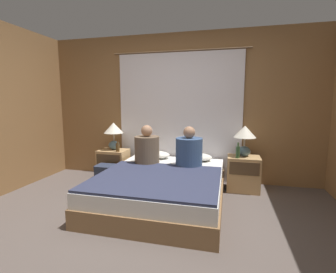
{
  "coord_description": "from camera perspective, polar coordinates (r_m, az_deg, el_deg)",
  "views": [
    {
      "loc": [
        0.83,
        -2.23,
        1.36
      ],
      "look_at": [
        0.0,
        1.13,
        0.86
      ],
      "focal_mm": 26.0,
      "sensor_mm": 36.0,
      "label": 1
    }
  ],
  "objects": [
    {
      "name": "ground_plane",
      "position": [
        2.74,
        -6.16,
        -21.65
      ],
      "size": [
        16.0,
        16.0,
        0.0
      ],
      "primitive_type": "plane",
      "color": "#564C47"
    },
    {
      "name": "wall_back",
      "position": [
        4.25,
        2.64,
        6.71
      ],
      "size": [
        4.79,
        0.06,
        2.5
      ],
      "color": "olive",
      "rests_on": "ground_plane"
    },
    {
      "name": "curtain_panel",
      "position": [
        4.19,
        2.46,
        4.61
      ],
      "size": [
        2.32,
        0.02,
        2.2
      ],
      "color": "white",
      "rests_on": "ground_plane"
    },
    {
      "name": "bed",
      "position": [
        3.38,
        -1.24,
        -11.83
      ],
      "size": [
        1.59,
        1.97,
        0.41
      ],
      "color": "olive",
      "rests_on": "ground_plane"
    },
    {
      "name": "nightstand_left",
      "position": [
        4.38,
        -12.63,
        -6.46
      ],
      "size": [
        0.48,
        0.39,
        0.53
      ],
      "color": "tan",
      "rests_on": "ground_plane"
    },
    {
      "name": "nightstand_right",
      "position": [
        3.94,
        17.21,
        -8.28
      ],
      "size": [
        0.48,
        0.39,
        0.53
      ],
      "color": "tan",
      "rests_on": "ground_plane"
    },
    {
      "name": "lamp_left",
      "position": [
        4.31,
        -12.62,
        1.11
      ],
      "size": [
        0.33,
        0.33,
        0.47
      ],
      "color": "slate",
      "rests_on": "nightstand_left"
    },
    {
      "name": "lamp_right",
      "position": [
        3.87,
        17.54,
        0.13
      ],
      "size": [
        0.33,
        0.33,
        0.47
      ],
      "color": "slate",
      "rests_on": "nightstand_right"
    },
    {
      "name": "pillow_left",
      "position": [
        4.12,
        -3.1,
        -4.26
      ],
      "size": [
        0.51,
        0.33,
        0.12
      ],
      "color": "silver",
      "rests_on": "bed"
    },
    {
      "name": "pillow_right",
      "position": [
        3.98,
        6.62,
        -4.77
      ],
      "size": [
        0.51,
        0.33,
        0.12
      ],
      "color": "silver",
      "rests_on": "bed"
    },
    {
      "name": "blanket_on_bed",
      "position": [
        3.03,
        -2.75,
        -9.74
      ],
      "size": [
        1.53,
        1.32,
        0.03
      ],
      "color": "#2D334C",
      "rests_on": "bed"
    },
    {
      "name": "person_left_in_bed",
      "position": [
        3.73,
        -4.95,
        -2.86
      ],
      "size": [
        0.38,
        0.38,
        0.6
      ],
      "color": "brown",
      "rests_on": "bed"
    },
    {
      "name": "person_right_in_bed",
      "position": [
        3.57,
        4.95,
        -3.39
      ],
      "size": [
        0.39,
        0.39,
        0.59
      ],
      "color": "#38517A",
      "rests_on": "bed"
    },
    {
      "name": "beer_bottle_on_left_stand",
      "position": [
        4.14,
        -11.72,
        -2.45
      ],
      "size": [
        0.06,
        0.06,
        0.2
      ],
      "color": "#513819",
      "rests_on": "nightstand_left"
    },
    {
      "name": "beer_bottle_on_right_stand",
      "position": [
        3.74,
        16.05,
        -3.48
      ],
      "size": [
        0.06,
        0.06,
        0.23
      ],
      "color": "#2D4C28",
      "rests_on": "nightstand_right"
    },
    {
      "name": "backpack_on_floor",
      "position": [
        4.05,
        -14.41,
        -8.63
      ],
      "size": [
        0.28,
        0.26,
        0.36
      ],
      "color": "#333D56",
      "rests_on": "ground_plane"
    }
  ]
}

